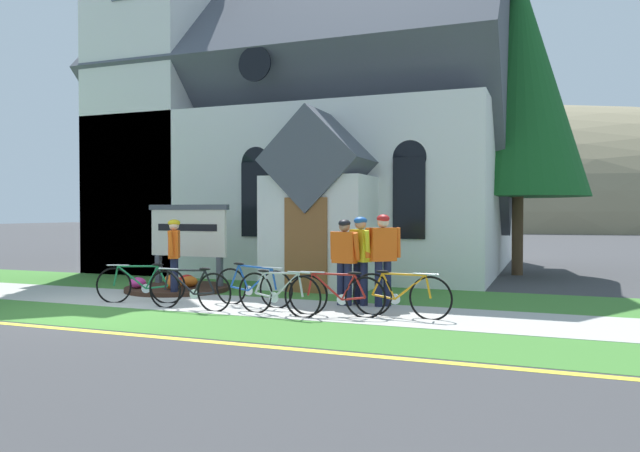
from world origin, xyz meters
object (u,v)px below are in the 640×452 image
object	(u,v)px
bicycle_orange	(141,284)
bicycle_red	(278,293)
cyclist_in_blue_jersey	(383,252)
cyclist_in_orange_jersey	(174,252)
cyclist_in_white_jersey	(344,255)
bicycle_yellow	(253,286)
church_sign	(188,233)
bicycle_white	(189,289)
cyclist_in_red_jersey	(361,253)
bicycle_green	(400,295)
bicycle_black	(337,295)
roadside_conifer	(519,83)

from	to	relation	value
bicycle_orange	bicycle_red	xyz separation A→B (m)	(3.07, -0.28, 0.01)
cyclist_in_blue_jersey	cyclist_in_orange_jersey	xyz separation A→B (m)	(-4.50, -0.18, -0.08)
bicycle_orange	cyclist_in_white_jersey	xyz separation A→B (m)	(3.81, 1.12, 0.58)
bicycle_yellow	church_sign	bearing A→B (deg)	145.14
bicycle_white	cyclist_in_red_jersey	distance (m)	3.25
church_sign	bicycle_green	size ratio (longest dim) A/B	1.23
cyclist_in_blue_jersey	cyclist_in_orange_jersey	distance (m)	4.50
bicycle_black	bicycle_orange	bearing A→B (deg)	179.50
bicycle_white	cyclist_in_red_jersey	xyz separation A→B (m)	(2.75, 1.63, 0.62)
bicycle_white	cyclist_in_orange_jersey	size ratio (longest dim) A/B	1.10
bicycle_black	roadside_conifer	xyz separation A→B (m)	(2.52, 8.23, 5.03)
cyclist_in_white_jersey	roadside_conifer	distance (m)	8.80
cyclist_in_red_jersey	bicycle_green	bearing A→B (deg)	-45.19
bicycle_green	cyclist_in_orange_jersey	distance (m)	5.17
cyclist_in_orange_jersey	bicycle_green	bearing A→B (deg)	-9.25
bicycle_orange	cyclist_in_orange_jersey	size ratio (longest dim) A/B	1.05
bicycle_orange	bicycle_black	bearing A→B (deg)	-0.50
bicycle_green	cyclist_in_orange_jersey	bearing A→B (deg)	170.75
bicycle_orange	cyclist_in_blue_jersey	distance (m)	4.74
bicycle_red	bicycle_white	bearing A→B (deg)	-177.95
cyclist_in_blue_jersey	bicycle_green	bearing A→B (deg)	-60.29
cyclist_in_red_jersey	cyclist_in_white_jersey	distance (m)	0.32
bicycle_yellow	cyclist_in_white_jersey	size ratio (longest dim) A/B	1.06
bicycle_red	cyclist_in_red_jersey	size ratio (longest dim) A/B	1.01
church_sign	cyclist_in_orange_jersey	world-z (taller)	church_sign
bicycle_white	roadside_conifer	world-z (taller)	roadside_conifer
bicycle_yellow	bicycle_black	distance (m)	1.91
bicycle_white	cyclist_in_blue_jersey	world-z (taller)	cyclist_in_blue_jersey
bicycle_white	roadside_conifer	size ratio (longest dim) A/B	0.21
church_sign	cyclist_in_white_jersey	size ratio (longest dim) A/B	1.33
bicycle_yellow	cyclist_in_blue_jersey	size ratio (longest dim) A/B	1.00
bicycle_orange	bicycle_white	size ratio (longest dim) A/B	0.95
church_sign	bicycle_green	distance (m)	5.92
bicycle_yellow	roadside_conifer	size ratio (longest dim) A/B	0.20
bicycle_red	cyclist_in_white_jersey	size ratio (longest dim) A/B	1.04
bicycle_green	bicycle_red	world-z (taller)	bicycle_green
cyclist_in_red_jersey	cyclist_in_orange_jersey	bearing A→B (deg)	-177.16
bicycle_orange	church_sign	bearing A→B (deg)	100.20
bicycle_yellow	cyclist_in_orange_jersey	world-z (taller)	cyclist_in_orange_jersey
church_sign	bicycle_green	xyz separation A→B (m)	(5.50, -2.00, -0.91)
cyclist_in_blue_jersey	cyclist_in_orange_jersey	size ratio (longest dim) A/B	1.07
cyclist_in_red_jersey	cyclist_in_blue_jersey	bearing A→B (deg)	-3.24
bicycle_green	cyclist_in_white_jersey	world-z (taller)	cyclist_in_white_jersey
bicycle_green	bicycle_black	size ratio (longest dim) A/B	1.03
bicycle_black	bicycle_green	bearing A→B (deg)	15.73
bicycle_orange	bicycle_red	world-z (taller)	bicycle_orange
bicycle_orange	bicycle_red	bearing A→B (deg)	-5.22
cyclist_in_orange_jersey	cyclist_in_white_jersey	xyz separation A→B (m)	(3.78, 0.04, 0.01)
bicycle_red	cyclist_in_orange_jersey	size ratio (longest dim) A/B	1.05
bicycle_yellow	cyclist_in_red_jersey	xyz separation A→B (m)	(1.86, 0.85, 0.62)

